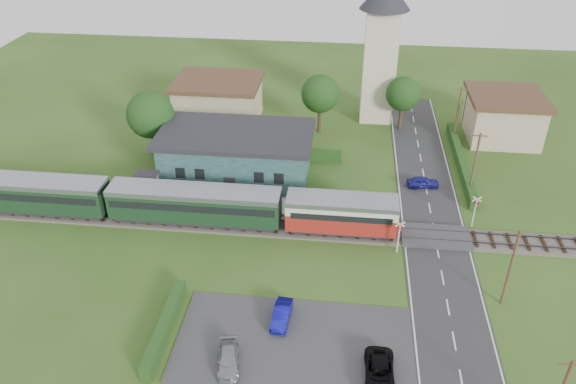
# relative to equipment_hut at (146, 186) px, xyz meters

# --- Properties ---
(ground) EXTENTS (120.00, 120.00, 0.00)m
(ground) POSITION_rel_equipment_hut_xyz_m (18.00, -5.20, -1.75)
(ground) COLOR #2D4C19
(railway_track) EXTENTS (76.00, 3.20, 0.49)m
(railway_track) POSITION_rel_equipment_hut_xyz_m (18.00, -3.20, -1.64)
(railway_track) COLOR #4C443D
(railway_track) RESTS_ON ground
(road) EXTENTS (6.00, 70.00, 0.05)m
(road) POSITION_rel_equipment_hut_xyz_m (28.00, -5.20, -1.72)
(road) COLOR #28282B
(road) RESTS_ON ground
(car_park) EXTENTS (17.00, 9.00, 0.08)m
(car_park) POSITION_rel_equipment_hut_xyz_m (16.50, -17.20, -1.71)
(car_park) COLOR #333335
(car_park) RESTS_ON ground
(crossing_deck) EXTENTS (6.20, 3.40, 0.45)m
(crossing_deck) POSITION_rel_equipment_hut_xyz_m (28.00, -3.20, -1.52)
(crossing_deck) COLOR #333335
(crossing_deck) RESTS_ON ground
(platform) EXTENTS (30.00, 3.00, 0.45)m
(platform) POSITION_rel_equipment_hut_xyz_m (8.00, 0.00, -1.52)
(platform) COLOR gray
(platform) RESTS_ON ground
(equipment_hut) EXTENTS (2.30, 2.30, 2.55)m
(equipment_hut) POSITION_rel_equipment_hut_xyz_m (0.00, 0.00, 0.00)
(equipment_hut) COLOR beige
(equipment_hut) RESTS_ON platform
(station_building) EXTENTS (16.00, 9.00, 5.30)m
(station_building) POSITION_rel_equipment_hut_xyz_m (8.00, 5.79, 0.95)
(station_building) COLOR #1B3E3C
(station_building) RESTS_ON ground
(train) EXTENTS (43.20, 2.90, 3.40)m
(train) POSITION_rel_equipment_hut_xyz_m (2.59, -3.20, 0.43)
(train) COLOR #232328
(train) RESTS_ON ground
(church_tower) EXTENTS (6.00, 6.00, 17.60)m
(church_tower) POSITION_rel_equipment_hut_xyz_m (23.00, 22.80, 8.48)
(church_tower) COLOR beige
(church_tower) RESTS_ON ground
(house_west) EXTENTS (10.80, 8.80, 5.50)m
(house_west) POSITION_rel_equipment_hut_xyz_m (3.00, 19.80, 1.04)
(house_west) COLOR tan
(house_west) RESTS_ON ground
(house_east) EXTENTS (8.80, 8.80, 5.50)m
(house_east) POSITION_rel_equipment_hut_xyz_m (38.00, 18.80, 1.05)
(house_east) COLOR tan
(house_east) RESTS_ON ground
(hedge_carpark) EXTENTS (0.80, 9.00, 1.20)m
(hedge_carpark) POSITION_rel_equipment_hut_xyz_m (7.00, -17.20, -1.15)
(hedge_carpark) COLOR #193814
(hedge_carpark) RESTS_ON ground
(hedge_roadside) EXTENTS (0.80, 18.00, 1.20)m
(hedge_roadside) POSITION_rel_equipment_hut_xyz_m (32.20, 10.80, -1.15)
(hedge_roadside) COLOR #193814
(hedge_roadside) RESTS_ON ground
(hedge_station) EXTENTS (22.00, 0.80, 1.30)m
(hedge_station) POSITION_rel_equipment_hut_xyz_m (8.00, 10.30, -1.10)
(hedge_station) COLOR #193814
(hedge_station) RESTS_ON ground
(tree_a) EXTENTS (5.20, 5.20, 8.00)m
(tree_a) POSITION_rel_equipment_hut_xyz_m (-2.00, 8.80, 3.63)
(tree_a) COLOR #332316
(tree_a) RESTS_ON ground
(tree_b) EXTENTS (4.60, 4.60, 7.34)m
(tree_b) POSITION_rel_equipment_hut_xyz_m (16.00, 17.80, 3.27)
(tree_b) COLOR #332316
(tree_b) RESTS_ON ground
(tree_c) EXTENTS (4.20, 4.20, 6.78)m
(tree_c) POSITION_rel_equipment_hut_xyz_m (26.00, 19.80, 2.91)
(tree_c) COLOR #332316
(tree_c) RESTS_ON ground
(utility_pole_b) EXTENTS (1.40, 0.22, 7.00)m
(utility_pole_b) POSITION_rel_equipment_hut_xyz_m (32.20, -11.20, 1.88)
(utility_pole_b) COLOR #473321
(utility_pole_b) RESTS_ON ground
(utility_pole_c) EXTENTS (1.40, 0.22, 7.00)m
(utility_pole_c) POSITION_rel_equipment_hut_xyz_m (32.20, 4.80, 1.88)
(utility_pole_c) COLOR #473321
(utility_pole_c) RESTS_ON ground
(utility_pole_d) EXTENTS (1.40, 0.22, 7.00)m
(utility_pole_d) POSITION_rel_equipment_hut_xyz_m (32.20, 16.80, 1.88)
(utility_pole_d) COLOR #473321
(utility_pole_d) RESTS_ON ground
(crossing_signal_near) EXTENTS (0.84, 0.28, 3.28)m
(crossing_signal_near) POSITION_rel_equipment_hut_xyz_m (24.40, -5.61, 0.39)
(crossing_signal_near) COLOR silver
(crossing_signal_near) RESTS_ON ground
(crossing_signal_far) EXTENTS (0.84, 0.28, 3.28)m
(crossing_signal_far) POSITION_rel_equipment_hut_xyz_m (31.60, -0.81, 0.39)
(crossing_signal_far) COLOR silver
(crossing_signal_far) RESTS_ON ground
(streetlamp_west) EXTENTS (0.30, 0.30, 5.15)m
(streetlamp_west) POSITION_rel_equipment_hut_xyz_m (-4.00, 14.80, 1.29)
(streetlamp_west) COLOR #3F3F47
(streetlamp_west) RESTS_ON ground
(streetlamp_east) EXTENTS (0.30, 0.30, 5.15)m
(streetlamp_east) POSITION_rel_equipment_hut_xyz_m (34.00, 21.80, 1.29)
(streetlamp_east) COLOR #3F3F47
(streetlamp_east) RESTS_ON ground
(car_on_road) EXTENTS (3.46, 1.79, 1.13)m
(car_on_road) POSITION_rel_equipment_hut_xyz_m (27.63, 5.81, -1.13)
(car_on_road) COLOR navy
(car_on_road) RESTS_ON road
(car_park_blue) EXTENTS (1.43, 3.51, 1.13)m
(car_park_blue) POSITION_rel_equipment_hut_xyz_m (15.35, -15.06, -1.10)
(car_park_blue) COLOR #0B0B7E
(car_park_blue) RESTS_ON car_park
(car_park_silver) EXTENTS (2.02, 3.72, 1.02)m
(car_park_silver) POSITION_rel_equipment_hut_xyz_m (12.24, -19.68, -1.16)
(car_park_silver) COLOR gray
(car_park_silver) RESTS_ON car_park
(car_park_dark) EXTENTS (1.99, 4.28, 1.18)m
(car_park_dark) POSITION_rel_equipment_hut_xyz_m (22.50, -19.70, -1.07)
(car_park_dark) COLOR black
(car_park_dark) RESTS_ON car_park
(pedestrian_near) EXTENTS (0.83, 0.67, 1.98)m
(pedestrian_near) POSITION_rel_equipment_hut_xyz_m (15.90, -0.19, -0.31)
(pedestrian_near) COLOR gray
(pedestrian_near) RESTS_ON platform
(pedestrian_far) EXTENTS (0.68, 0.83, 1.57)m
(pedestrian_far) POSITION_rel_equipment_hut_xyz_m (3.49, -0.24, -0.51)
(pedestrian_far) COLOR gray
(pedestrian_far) RESTS_ON platform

